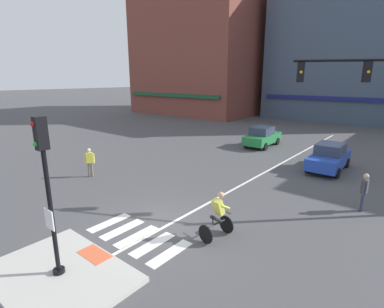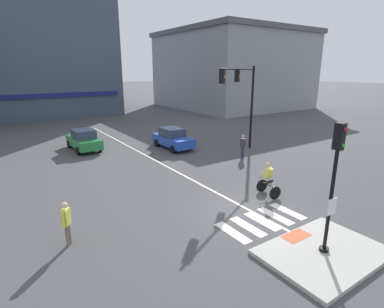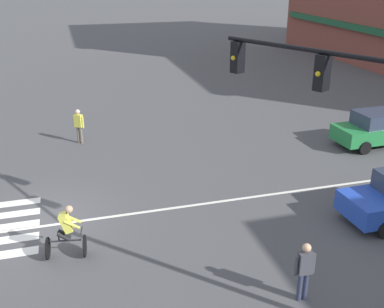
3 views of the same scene
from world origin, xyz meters
The scene contains 12 objects.
ground_plane centered at (0.00, 0.00, 0.00)m, with size 300.00×300.00×0.00m, color #474749.
crosswalk_stripe_a centered at (-1.63, -1.00, 0.00)m, with size 0.44×1.80×0.01m, color silver.
crosswalk_stripe_b centered at (-0.81, -1.00, 0.00)m, with size 0.44×1.80×0.01m, color silver.
crosswalk_stripe_c centered at (0.00, -1.00, 0.00)m, with size 0.44×1.80×0.01m, color silver.
crosswalk_stripe_d centered at (0.81, -1.00, 0.00)m, with size 0.44×1.80×0.01m, color silver.
crosswalk_stripe_e centered at (1.63, -1.00, 0.00)m, with size 0.44×1.80×0.01m, color silver.
lane_centre_line centered at (0.27, 10.00, 0.00)m, with size 0.14×28.00×0.01m, color silver.
traffic_light_mast centered at (6.48, 7.29, 4.53)m, with size 5.68×2.99×6.42m.
car_green_westbound_distant centered at (-3.06, 15.05, 0.81)m, with size 1.97×4.16×1.64m.
cyclist centered at (2.25, 0.78, 0.87)m, with size 0.83×1.18×1.68m.
pedestrian_at_curb_left centered at (-7.12, 1.64, 0.98)m, with size 0.39×0.46×1.67m.
pedestrian_waiting_far_side centered at (5.79, 6.41, 0.98)m, with size 0.24×0.55×1.67m.
Camera 3 is at (14.11, 1.12, 7.95)m, focal length 43.09 mm.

